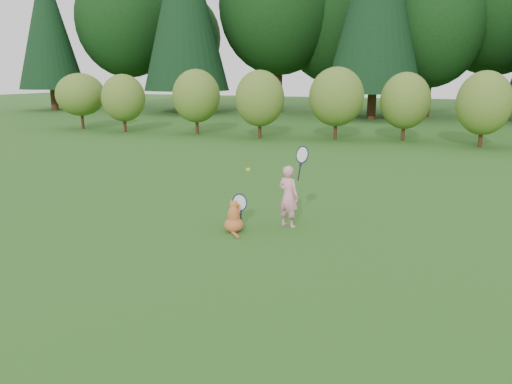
% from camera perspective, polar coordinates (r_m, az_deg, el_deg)
% --- Properties ---
extents(ground, '(100.00, 100.00, 0.00)m').
position_cam_1_polar(ground, '(7.60, -3.59, -6.32)').
color(ground, '#234F16').
rests_on(ground, ground).
extents(shrub_row, '(28.00, 3.00, 2.80)m').
position_cam_1_polar(shrub_row, '(19.76, 12.37, 9.70)').
color(shrub_row, '#586E22').
rests_on(shrub_row, ground).
extents(child, '(0.64, 0.44, 1.59)m').
position_cam_1_polar(child, '(8.46, 3.77, -0.35)').
color(child, pink).
rests_on(child, ground).
extents(cat, '(0.48, 0.80, 0.73)m').
position_cam_1_polar(cat, '(8.28, -2.53, -2.63)').
color(cat, '#C15425').
rests_on(cat, ground).
extents(tennis_ball, '(0.07, 0.07, 0.07)m').
position_cam_1_polar(tennis_ball, '(8.79, -0.90, 2.56)').
color(tennis_ball, '#B2D619').
rests_on(tennis_ball, ground).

